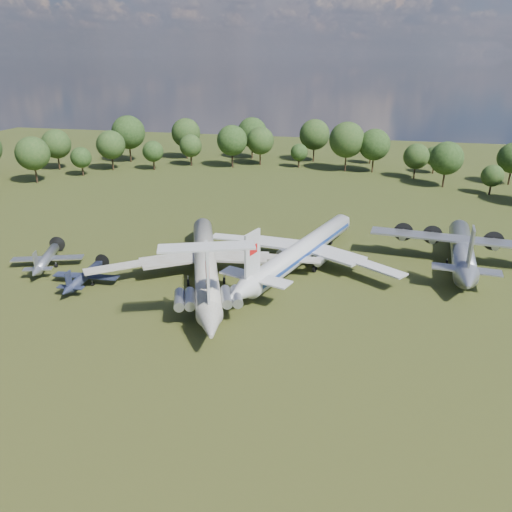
% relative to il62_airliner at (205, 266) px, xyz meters
% --- Properties ---
extents(ground, '(300.00, 300.00, 0.00)m').
position_rel_il62_airliner_xyz_m(ground, '(0.04, 3.08, -2.43)').
color(ground, '#1F3612').
rests_on(ground, ground).
extents(il62_airliner, '(52.72, 59.55, 4.86)m').
position_rel_il62_airliner_xyz_m(il62_airliner, '(0.00, 0.00, 0.00)').
color(il62_airliner, silver).
rests_on(il62_airliner, ground).
extents(tu104_jet, '(49.11, 56.78, 4.80)m').
position_rel_il62_airliner_xyz_m(tu104_jet, '(14.56, 8.98, -0.03)').
color(tu104_jet, silver).
rests_on(tu104_jet, ground).
extents(an12_transport, '(34.44, 37.74, 4.60)m').
position_rel_il62_airliner_xyz_m(an12_transport, '(41.31, 15.72, -0.13)').
color(an12_transport, '#9FA1A7').
rests_on(an12_transport, ground).
extents(small_prop_west, '(11.58, 15.17, 2.13)m').
position_rel_il62_airliner_xyz_m(small_prop_west, '(-18.24, -5.99, -1.36)').
color(small_prop_west, black).
rests_on(small_prop_west, ground).
extents(small_prop_northwest, '(16.64, 19.32, 2.39)m').
position_rel_il62_airliner_xyz_m(small_prop_northwest, '(-28.37, -1.11, -1.23)').
color(small_prop_northwest, gray).
rests_on(small_prop_northwest, ground).
extents(person_on_il62, '(0.76, 0.68, 1.76)m').
position_rel_il62_airliner_xyz_m(person_on_il62, '(4.65, -12.77, 3.31)').
color(person_on_il62, olive).
rests_on(person_on_il62, il62_airliner).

